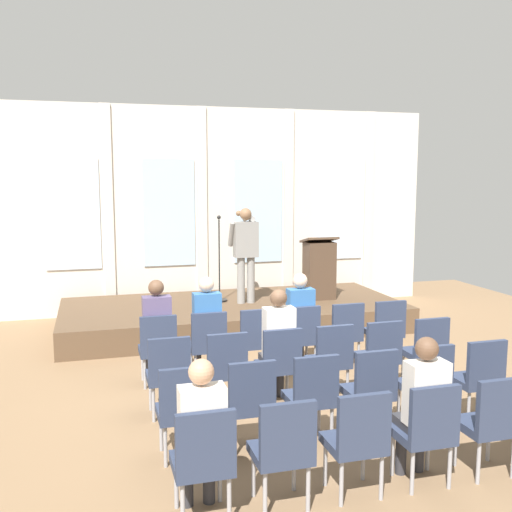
{
  "coord_description": "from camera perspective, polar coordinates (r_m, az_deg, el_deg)",
  "views": [
    {
      "loc": [
        -2.39,
        -6.42,
        2.67
      ],
      "look_at": [
        0.07,
        2.28,
        1.45
      ],
      "focal_mm": 41.19,
      "sensor_mm": 36.0,
      "label": 1
    }
  ],
  "objects": [
    {
      "name": "chair_r3_c1",
      "position": [
        4.93,
        2.68,
        -17.98
      ],
      "size": [
        0.46,
        0.44,
        0.94
      ],
      "color": "#99999E",
      "rests_on": "ground"
    },
    {
      "name": "audience_r0_c0",
      "position": [
        7.71,
        -9.62,
        -6.75
      ],
      "size": [
        0.36,
        0.39,
        1.37
      ],
      "color": "#2D2D33",
      "rests_on": "ground"
    },
    {
      "name": "ground_plane",
      "position": [
        7.36,
        4.44,
        -13.6
      ],
      "size": [
        13.4,
        13.4,
        0.0
      ],
      "primitive_type": "plane",
      "color": "#846647"
    },
    {
      "name": "chair_r1_c0",
      "position": [
        6.7,
        -8.51,
        -10.97
      ],
      "size": [
        0.46,
        0.44,
        0.94
      ],
      "color": "#99999E",
      "rests_on": "ground"
    },
    {
      "name": "chair_r0_c0",
      "position": [
        7.69,
        -9.51,
        -8.52
      ],
      "size": [
        0.46,
        0.44,
        0.94
      ],
      "color": "#99999E",
      "rests_on": "ground"
    },
    {
      "name": "chair_r0_c1",
      "position": [
        7.78,
        -4.72,
        -8.24
      ],
      "size": [
        0.46,
        0.44,
        0.94
      ],
      "color": "#99999E",
      "rests_on": "ground"
    },
    {
      "name": "audience_r3_c0",
      "position": [
        4.78,
        -5.35,
        -16.41
      ],
      "size": [
        0.36,
        0.39,
        1.3
      ],
      "color": "#2D2D33",
      "rests_on": "ground"
    },
    {
      "name": "stage_platform",
      "position": [
        10.55,
        -2.25,
        -5.74
      ],
      "size": [
        5.94,
        2.6,
        0.43
      ],
      "primitive_type": "cube",
      "color": "brown",
      "rests_on": "ground"
    },
    {
      "name": "chair_r3_c2",
      "position": [
        5.15,
        9.85,
        -16.9
      ],
      "size": [
        0.46,
        0.44,
        0.94
      ],
      "color": "#99999E",
      "rests_on": "ground"
    },
    {
      "name": "chair_r2_c4",
      "position": [
        6.59,
        16.24,
        -11.5
      ],
      "size": [
        0.46,
        0.44,
        0.94
      ],
      "color": "#99999E",
      "rests_on": "ground"
    },
    {
      "name": "audience_r0_c1",
      "position": [
        7.8,
        -4.85,
        -6.47
      ],
      "size": [
        0.36,
        0.39,
        1.38
      ],
      "color": "#2D2D33",
      "rests_on": "ground"
    },
    {
      "name": "chair_r1_c3",
      "position": [
        7.19,
        7.29,
        -9.64
      ],
      "size": [
        0.46,
        0.44,
        0.94
      ],
      "color": "#99999E",
      "rests_on": "ground"
    },
    {
      "name": "chair_r3_c0",
      "position": [
        4.78,
        -5.13,
        -18.85
      ],
      "size": [
        0.46,
        0.44,
        0.94
      ],
      "color": "#99999E",
      "rests_on": "ground"
    },
    {
      "name": "chair_r2_c2",
      "position": [
        6.04,
        5.45,
        -13.04
      ],
      "size": [
        0.46,
        0.44,
        0.94
      ],
      "color": "#99999E",
      "rests_on": "ground"
    },
    {
      "name": "chair_r3_c4",
      "position": [
        5.79,
        21.88,
        -14.49
      ],
      "size": [
        0.46,
        0.44,
        0.94
      ],
      "color": "#99999E",
      "rests_on": "ground"
    },
    {
      "name": "audience_r1_c2",
      "position": [
        6.97,
        2.1,
        -8.19
      ],
      "size": [
        0.36,
        0.39,
        1.38
      ],
      "color": "#2D2D33",
      "rests_on": "ground"
    },
    {
      "name": "chair_r0_c4",
      "position": [
        8.36,
        8.59,
        -7.18
      ],
      "size": [
        0.46,
        0.44,
        0.94
      ],
      "color": "#99999E",
      "rests_on": "ground"
    },
    {
      "name": "lectern",
      "position": [
        10.85,
        6.16,
        -1.25
      ],
      "size": [
        0.6,
        0.48,
        1.16
      ],
      "color": "#4C3828",
      "rests_on": "stage_platform"
    },
    {
      "name": "chair_r2_c1",
      "position": [
        5.85,
        -0.66,
        -13.71
      ],
      "size": [
        0.46,
        0.44,
        0.94
      ],
      "color": "#99999E",
      "rests_on": "ground"
    },
    {
      "name": "chair_r2_c5",
      "position": [
        6.95,
        20.86,
        -10.71
      ],
      "size": [
        0.46,
        0.44,
        0.94
      ],
      "color": "#99999E",
      "rests_on": "ground"
    },
    {
      "name": "audience_r3_c3",
      "position": [
        5.43,
        15.87,
        -13.48
      ],
      "size": [
        0.36,
        0.39,
        1.32
      ],
      "color": "#2D2D33",
      "rests_on": "ground"
    },
    {
      "name": "chair_r0_c5",
      "position": [
        8.64,
        12.54,
        -6.79
      ],
      "size": [
        0.46,
        0.44,
        0.94
      ],
      "color": "#99999E",
      "rests_on": "ground"
    },
    {
      "name": "chair_r2_c3",
      "position": [
        6.29,
        11.1,
        -12.29
      ],
      "size": [
        0.46,
        0.44,
        0.94
      ],
      "color": "#99999E",
      "rests_on": "ground"
    },
    {
      "name": "mic_stand",
      "position": [
        10.61,
        -3.57,
        -2.61
      ],
      "size": [
        0.28,
        0.28,
        1.56
      ],
      "color": "black",
      "rests_on": "stage_platform"
    },
    {
      "name": "chair_r3_c3",
      "position": [
        5.44,
        16.25,
        -15.71
      ],
      "size": [
        0.46,
        0.44,
        0.94
      ],
      "color": "#99999E",
      "rests_on": "ground"
    },
    {
      "name": "chair_r1_c4",
      "position": [
        7.45,
        11.94,
        -9.11
      ],
      "size": [
        0.46,
        0.44,
        0.94
      ],
      "color": "#99999E",
      "rests_on": "ground"
    },
    {
      "name": "chair_r0_c2",
      "position": [
        7.93,
        -0.07,
        -7.92
      ],
      "size": [
        0.46,
        0.44,
        0.94
      ],
      "color": "#99999E",
      "rests_on": "ground"
    },
    {
      "name": "chair_r0_c3",
      "position": [
        8.12,
        4.38,
        -7.56
      ],
      "size": [
        0.46,
        0.44,
        0.94
      ],
      "color": "#99999E",
      "rests_on": "ground"
    },
    {
      "name": "chair_r1_c5",
      "position": [
        7.77,
        16.22,
        -8.56
      ],
      "size": [
        0.46,
        0.44,
        0.94
      ],
      "color": "#99999E",
      "rests_on": "ground"
    },
    {
      "name": "rear_partition",
      "position": [
        11.84,
        -3.92,
        4.51
      ],
      "size": [
        9.07,
        0.14,
        4.03
      ],
      "color": "silver",
      "rests_on": "ground"
    },
    {
      "name": "chair_r2_c0",
      "position": [
        5.72,
        -7.13,
        -14.25
      ],
      "size": [
        0.46,
        0.44,
        0.94
      ],
      "color": "#99999E",
      "rests_on": "ground"
    },
    {
      "name": "speaker",
      "position": [
        10.36,
        -1.03,
        0.77
      ],
      "size": [
        0.51,
        0.69,
        1.69
      ],
      "color": "gray",
      "rests_on": "stage_platform"
    },
    {
      "name": "chair_r1_c2",
      "position": [
        6.97,
        2.3,
        -10.15
      ],
      "size": [
        0.46,
        0.44,
        0.94
      ],
      "color": "#99999E",
      "rests_on": "ground"
    },
    {
      "name": "audience_r0_c3",
      "position": [
        8.13,
        4.2,
        -5.91
      ],
      "size": [
        0.36,
        0.39,
        1.37
      ],
      "color": "#2D2D33",
      "rests_on": "ground"
    },
    {
      "name": "chair_r1_c1",
      "position": [
        6.8,
        -2.99,
        -10.59
      ],
      "size": [
        0.46,
        0.44,
        0.94
      ],
      "color": "#99999E",
      "rests_on": "ground"
    }
  ]
}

